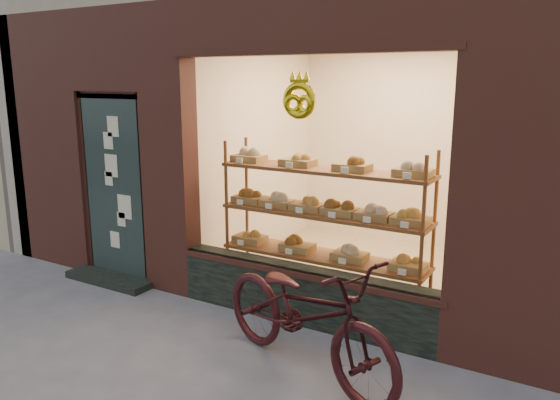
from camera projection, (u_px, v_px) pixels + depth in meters
The scene contains 2 objects.
display_shelf at pixel (323, 226), 5.55m from camera, with size 2.20×0.45×1.70m.
bicycle at pixel (306, 313), 4.35m from camera, with size 0.68×1.95×1.02m, color #341013.
Camera 1 is at (2.80, -2.29, 2.34)m, focal length 35.00 mm.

